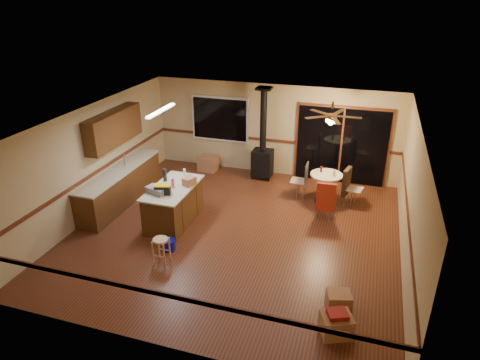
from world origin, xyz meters
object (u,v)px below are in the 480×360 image
at_px(toolbox_grey, 156,190).
at_px(chair_near, 326,197).
at_px(blue_bucket, 169,245).
at_px(chair_right, 348,182).
at_px(box_corner_a, 336,325).
at_px(kitchen_island, 174,205).
at_px(bar_stool, 161,251).
at_px(toolbox_black, 163,190).
at_px(box_under_window, 208,163).
at_px(chair_left, 303,177).
at_px(dining_table, 326,183).
at_px(box_corner_b, 339,301).
at_px(wood_stove, 263,154).

xyz_separation_m(toolbox_grey, chair_near, (3.50, 1.54, -0.37)).
distance_m(blue_bucket, chair_right, 4.66).
xyz_separation_m(toolbox_grey, box_corner_a, (4.15, -2.07, -0.79)).
distance_m(toolbox_grey, chair_near, 3.85).
distance_m(kitchen_island, bar_stool, 1.61).
height_order(toolbox_black, box_corner_a, toolbox_black).
height_order(bar_stool, box_under_window, bar_stool).
relative_size(chair_right, box_corner_a, 1.48).
distance_m(chair_left, chair_near, 1.21).
height_order(chair_left, box_corner_a, chair_left).
distance_m(toolbox_grey, toolbox_black, 0.15).
height_order(blue_bucket, dining_table, dining_table).
bearing_deg(bar_stool, dining_table, 52.53).
relative_size(chair_left, box_under_window, 0.95).
height_order(kitchen_island, box_corner_a, kitchen_island).
height_order(box_under_window, box_corner_a, box_under_window).
bearing_deg(chair_left, dining_table, -9.62).
bearing_deg(toolbox_black, chair_left, 43.55).
height_order(kitchen_island, blue_bucket, kitchen_island).
bearing_deg(dining_table, box_corner_b, -79.33).
bearing_deg(dining_table, box_corner_a, -80.48).
relative_size(chair_right, box_under_window, 1.30).
height_order(kitchen_island, chair_near, chair_near).
bearing_deg(blue_bucket, box_under_window, 100.13).
bearing_deg(kitchen_island, dining_table, 32.61).
bearing_deg(box_under_window, wood_stove, -1.41).
distance_m(toolbox_grey, box_under_window, 3.56).
relative_size(bar_stool, dining_table, 0.68).
height_order(wood_stove, chair_near, wood_stove).
bearing_deg(chair_right, chair_left, 179.43).
height_order(wood_stove, box_corner_a, wood_stove).
relative_size(kitchen_island, toolbox_black, 4.89).
distance_m(wood_stove, box_under_window, 1.74).
relative_size(toolbox_grey, toolbox_black, 1.32).
height_order(toolbox_grey, chair_near, toolbox_grey).
xyz_separation_m(toolbox_grey, toolbox_black, (0.15, 0.01, 0.02)).
bearing_deg(kitchen_island, chair_left, 39.51).
height_order(kitchen_island, chair_left, chair_left).
distance_m(toolbox_grey, box_corner_a, 4.70).
height_order(toolbox_grey, dining_table, toolbox_grey).
xyz_separation_m(kitchen_island, chair_near, (3.31, 1.16, 0.14)).
xyz_separation_m(toolbox_black, chair_near, (3.35, 1.54, -0.40)).
height_order(chair_left, box_corner_b, chair_left).
bearing_deg(chair_left, blue_bucket, -124.52).
xyz_separation_m(bar_stool, chair_left, (2.15, 3.68, 0.32)).
xyz_separation_m(blue_bucket, chair_right, (3.34, 3.22, 0.48)).
bearing_deg(chair_near, box_corner_b, -78.29).
distance_m(kitchen_island, box_under_window, 3.12).
bearing_deg(box_corner_a, bar_stool, 165.41).
relative_size(toolbox_grey, blue_bucket, 1.66).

